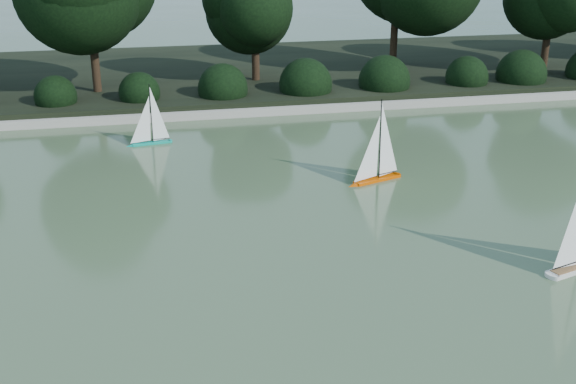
{
  "coord_description": "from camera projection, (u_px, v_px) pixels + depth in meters",
  "views": [
    {
      "loc": [
        -1.99,
        -7.0,
        4.37
      ],
      "look_at": [
        -0.05,
        2.26,
        0.7
      ],
      "focal_mm": 45.0,
      "sensor_mm": 36.0,
      "label": 1
    }
  ],
  "objects": [
    {
      "name": "ground",
      "position": [
        332.0,
        317.0,
        8.35
      ],
      "size": [
        80.0,
        80.0,
        0.0
      ],
      "primitive_type": "plane",
      "color": "#32472A",
      "rests_on": "ground"
    },
    {
      "name": "pond_coping",
      "position": [
        230.0,
        113.0,
        16.53
      ],
      "size": [
        40.0,
        0.35,
        0.18
      ],
      "primitive_type": "cube",
      "color": "gray",
      "rests_on": "ground"
    },
    {
      "name": "far_bank",
      "position": [
        211.0,
        74.0,
        20.16
      ],
      "size": [
        40.0,
        8.0,
        0.3
      ],
      "primitive_type": "cube",
      "color": "black",
      "rests_on": "ground"
    },
    {
      "name": "shrub_hedge",
      "position": [
        225.0,
        89.0,
        17.22
      ],
      "size": [
        29.1,
        1.1,
        1.1
      ],
      "color": "black",
      "rests_on": "ground"
    },
    {
      "name": "sailboat_orange",
      "position": [
        374.0,
        168.0,
        12.47
      ],
      "size": [
        1.1,
        0.53,
        1.54
      ],
      "color": "#D04700",
      "rests_on": "ground"
    },
    {
      "name": "sailboat_teal",
      "position": [
        147.0,
        135.0,
        14.5
      ],
      "size": [
        0.96,
        0.3,
        1.3
      ],
      "color": "#09957D",
      "rests_on": "ground"
    }
  ]
}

